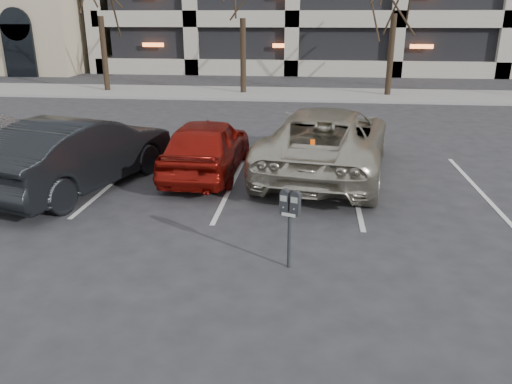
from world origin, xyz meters
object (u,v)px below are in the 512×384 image
suv_silver (327,141)px  car_dark (81,153)px  parking_meter (290,210)px  car_red (207,146)px

suv_silver → car_dark: size_ratio=1.27×
car_dark → parking_meter: bearing=162.0°
suv_silver → car_red: suv_silver is taller
car_dark → car_red: bearing=-136.8°
car_red → suv_silver: bearing=-170.8°
suv_silver → car_dark: bearing=26.2°
car_dark → suv_silver: bearing=-146.0°
parking_meter → car_red: (-2.23, 4.65, -0.25)m
suv_silver → car_dark: (-5.51, -1.72, -0.01)m
car_red → car_dark: 2.92m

